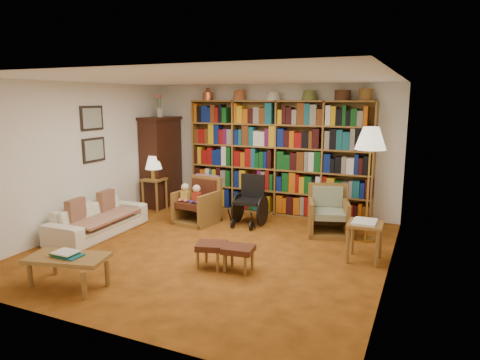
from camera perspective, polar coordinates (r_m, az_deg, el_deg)
The scene contains 23 objects.
floor at distance 6.55m, azimuth -3.69°, elevation -9.14°, with size 5.00×5.00×0.00m, color #9F5518.
ceiling at distance 6.16m, azimuth -3.98°, elevation 13.29°, with size 5.00×5.00×0.00m, color white.
wall_back at distance 8.50m, azimuth 4.09°, elevation 4.15°, with size 5.00×5.00×0.00m, color white.
wall_front at distance 4.23m, azimuth -19.88°, elevation -3.23°, with size 5.00×5.00×0.00m, color white.
wall_left at distance 7.72m, azimuth -20.49°, elevation 2.82°, with size 5.00×5.00×0.00m, color white.
wall_right at distance 5.54m, azimuth 19.69°, elevation -0.03°, with size 5.00×5.00×0.00m, color white.
bookshelf at distance 8.28m, azimuth 4.98°, elevation 3.41°, with size 3.60×0.30×2.42m.
curio_cabinet at distance 9.13m, azimuth -10.47°, elevation 2.58°, with size 0.50×0.95×2.40m.
framed_pictures at distance 7.88m, azimuth -19.03°, elevation 5.81°, with size 0.03×0.52×0.97m.
sofa at distance 7.49m, azimuth -18.36°, elevation -4.99°, with size 0.70×1.80×0.53m, color white.
sofa_throw at distance 7.45m, azimuth -18.09°, elevation -4.77°, with size 0.70×1.30×0.04m, color beige.
cushion_left at distance 7.78m, azimuth -17.42°, elevation -2.93°, with size 0.12×0.38×0.38m, color maroon.
cushion_right at distance 7.29m, azimuth -21.06°, elevation -4.07°, with size 0.12×0.38×0.38m, color maroon.
side_table_lamp at distance 8.81m, azimuth -11.35°, elevation -0.92°, with size 0.41×0.41×0.65m.
table_lamp at distance 8.73m, azimuth -11.46°, elevation 2.20°, with size 0.34×0.34×0.46m.
armchair_leather at distance 7.86m, azimuth -5.48°, elevation -3.13°, with size 0.74×0.78×0.84m.
armchair_sage at distance 7.35m, azimuth 11.82°, elevation -4.59°, with size 0.85×0.85×0.81m.
wheelchair at distance 7.67m, azimuth 1.34°, elevation -2.96°, with size 0.51×0.72×0.89m.
floor_lamp at distance 6.88m, azimuth 17.00°, elevation 4.74°, with size 0.48×0.48×1.81m.
side_table_papers at distance 6.19m, azimuth 16.32°, elevation -6.35°, with size 0.47×0.47×0.58m.
footstool_a at distance 5.79m, azimuth -3.80°, elevation -8.97°, with size 0.48×0.44×0.34m.
footstool_b at distance 5.66m, azimuth -0.21°, elevation -9.44°, with size 0.43×0.38×0.33m.
coffee_table at distance 5.60m, azimuth -22.01°, elevation -9.86°, with size 1.03×0.68×0.43m.
Camera 1 is at (2.89, -5.44, 2.23)m, focal length 32.00 mm.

